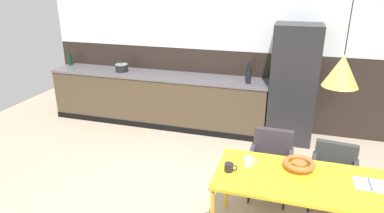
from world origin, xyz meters
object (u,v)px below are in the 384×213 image
Objects in this scene: armchair_head_of_table at (271,156)px; fruit_bowl at (299,164)px; cooking_pot at (122,68)px; bottle_oil_tall at (248,73)px; refrigerator_column at (293,84)px; dining_table at (323,186)px; pendant_lamp_over_table_near at (342,71)px; mug_short_terracotta at (229,167)px; armchair_corner_seat at (334,168)px; open_book at (370,185)px; mug_wide_latte at (249,161)px; bottle_vinegar_dark at (70,59)px; bottle_wine_green at (249,77)px.

fruit_bowl is (0.29, -0.61, 0.28)m from armchair_head_of_table.
cooking_pot is 0.72× the size of bottle_oil_tall.
cooking_pot is at bearing -179.80° from refrigerator_column.
bottle_oil_tall is at bearing 175.94° from refrigerator_column.
dining_table is 6.50× the size of fruit_bowl.
armchair_head_of_table is 0.83× the size of pendant_lamp_over_table_near.
mug_short_terracotta is (-0.35, -0.84, 0.26)m from armchair_head_of_table.
dining_table is at bearing 83.81° from armchair_corner_seat.
cooking_pot is 2.24m from bottle_oil_tall.
bottle_oil_tall is at bearing -46.54° from armchair_corner_seat.
cooking_pot is at bearing -17.76° from armchair_corner_seat.
bottle_oil_tall reaches higher than open_book.
mug_wide_latte is (-1.08, 0.03, 0.04)m from open_book.
open_book is 5.45m from bottle_vinegar_dark.
mug_short_terracotta is at bearing -85.83° from bottle_oil_tall.
bottle_wine_green is at bearing 113.50° from pendant_lamp_over_table_near.
bottle_oil_tall is at bearing 1.55° from cooking_pot.
fruit_bowl is at bearing -29.35° from bottle_vinegar_dark.
mug_wide_latte is at bearing -81.82° from bottle_wine_green.
refrigerator_column is at bearing 0.20° from cooking_pot.
pendant_lamp_over_table_near is at bearing -36.44° from cooking_pot.
bottle_vinegar_dark is (-4.45, 2.55, 0.33)m from dining_table.
bottle_vinegar_dark is at bearing 176.12° from bottle_wine_green.
mug_wide_latte is at bearing -41.77° from cooking_pot.
mug_short_terracotta is at bearing -135.79° from mug_wide_latte.
pendant_lamp_over_table_near is (0.86, 0.05, 1.00)m from mug_short_terracotta.
dining_table is 2.73× the size of armchair_corner_seat.
refrigerator_column reaches higher than dining_table.
mug_short_terracotta is 4.45m from bottle_vinegar_dark.
armchair_head_of_table is (-0.17, -1.65, -0.41)m from refrigerator_column.
open_book is 1.26m from mug_short_terracotta.
pendant_lamp_over_table_near reaches higher than fruit_bowl.
armchair_corner_seat is at bearing -72.35° from refrigerator_column.
dining_table is at bearing 90.00° from pendant_lamp_over_table_near.
pendant_lamp_over_table_near is at bearing -67.22° from bottle_oil_tall.
refrigerator_column is 2.47m from open_book.
mug_short_terracotta is (-0.52, -2.48, -0.15)m from refrigerator_column.
dining_table is 0.83m from armchair_corner_seat.
bottle_wine_green is at bearing 93.70° from mug_short_terracotta.
open_book is 1.11m from pendant_lamp_over_table_near.
cooking_pot is at bearing -6.74° from bottle_vinegar_dark.
cooking_pot is at bearing 134.43° from mug_short_terracotta.
mug_wide_latte is at bearing -33.10° from bottle_vinegar_dark.
bottle_oil_tall is (-0.18, 2.53, 0.27)m from mug_short_terracotta.
armchair_corner_seat is 2.71× the size of open_book.
armchair_head_of_table is 1.70m from bottle_wine_green.
bottle_wine_green reaches higher than cooking_pot.
mug_wide_latte is at bearing -81.61° from bottle_oil_tall.
refrigerator_column is 2.95m from cooking_pot.
cooking_pot is 0.23× the size of pendant_lamp_over_table_near.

